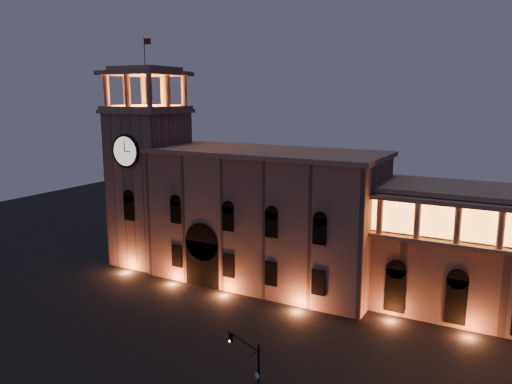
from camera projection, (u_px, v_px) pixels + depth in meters
ground at (177, 357)px, 47.42m from camera, size 160.00×160.00×0.00m
government_building at (264, 217)px, 65.66m from camera, size 30.80×12.80×17.60m
clock_tower at (150, 179)px, 72.76m from camera, size 9.80×9.80×32.40m
traffic_light at (253, 375)px, 38.40m from camera, size 4.13×2.06×6.16m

